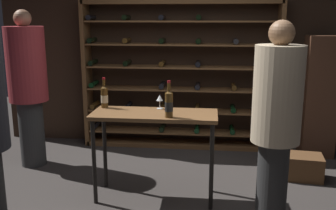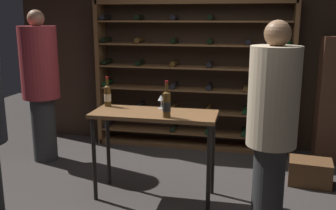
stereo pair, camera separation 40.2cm
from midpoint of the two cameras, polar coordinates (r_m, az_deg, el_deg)
The scene contains 11 objects.
ground_plane at distance 4.12m, azimuth 4.03°, elevation -15.06°, with size 10.33×10.33×0.00m, color #383330.
back_wall at distance 5.81m, azimuth 7.34°, elevation 8.03°, with size 5.82×0.10×2.89m, color #332319.
wine_rack at distance 5.66m, azimuth 5.47°, elevation 4.19°, with size 2.89×0.32×2.17m.
tasting_table at distance 4.04m, azimuth 0.78°, elevation -2.79°, with size 1.32×0.51×0.96m.
person_bystander_red_print at distance 3.56m, azimuth 18.43°, elevation -2.04°, with size 0.44×0.44×1.91m.
person_guest_blue_shirt at distance 5.30m, azimuth -16.44°, elevation 3.59°, with size 0.49×0.49×2.03m.
wine_crate at distance 4.95m, azimuth 22.63°, elevation -9.25°, with size 0.48×0.34×0.30m, color brown.
display_cabinet at distance 5.65m, azimuth 25.50°, elevation 0.59°, with size 0.44×0.36×1.69m, color #4C2D1E.
wine_bottle_amber_reserve at distance 3.79m, azimuth 2.83°, elevation 0.13°, with size 0.08×0.08×0.37m.
wine_bottle_black_capsule at distance 4.29m, azimuth -6.36°, elevation 1.41°, with size 0.08×0.08×0.34m.
wine_glass_stemmed_left at distance 4.16m, azimuth 1.73°, elevation 0.94°, with size 0.07×0.07×0.15m.
Camera 2 is at (0.69, -3.57, 1.94)m, focal length 40.94 mm.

